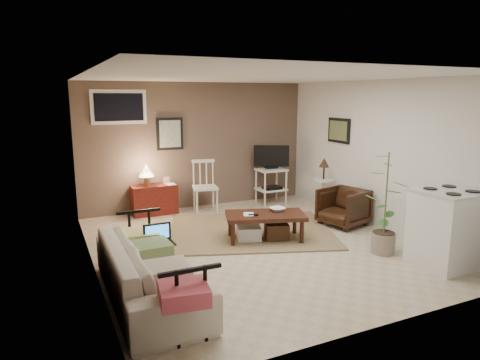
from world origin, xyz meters
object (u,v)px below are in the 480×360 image
spindle_chair (205,188)px  side_table (324,178)px  stove (447,228)px  coffee_table (265,225)px  armchair (343,205)px  red_console (154,197)px  potted_plant (386,199)px  tv_stand (271,173)px  sofa (149,261)px

spindle_chair → side_table: size_ratio=0.95×
side_table → stove: (-0.14, -2.84, -0.13)m
side_table → stove: 2.85m
coffee_table → stove: (1.65, -1.82, 0.25)m
spindle_chair → armchair: bearing=-46.3°
red_console → armchair: (2.70, -2.04, 0.02)m
spindle_chair → red_console: bearing=168.5°
potted_plant → coffee_table: bearing=137.2°
tv_stand → armchair: size_ratio=1.70×
armchair → coffee_table: bearing=-100.2°
potted_plant → sofa: bearing=179.4°
spindle_chair → stove: size_ratio=0.96×
coffee_table → red_console: (-1.15, 2.16, 0.08)m
sofa → stove: (3.65, -0.70, 0.08)m
red_console → side_table: size_ratio=0.93×
coffee_table → spindle_chair: spindle_chair is taller
tv_stand → side_table: tv_stand is taller
armchair → stove: 1.95m
coffee_table → potted_plant: size_ratio=0.90×
coffee_table → side_table: bearing=29.7°
spindle_chair → tv_stand: tv_stand is taller
sofa → tv_stand: bearing=-46.1°
coffee_table → red_console: bearing=118.0°
red_console → spindle_chair: size_ratio=0.98×
tv_stand → spindle_chair: bearing=-179.4°
red_console → potted_plant: bearing=-54.2°
sofa → side_table: bearing=-60.6°
spindle_chair → sofa: bearing=-120.1°
armchair → potted_plant: bearing=-28.5°
tv_stand → side_table: (0.58, -0.96, 0.01)m
potted_plant → stove: 0.83m
spindle_chair → stove: (1.86, -3.79, 0.04)m
tv_stand → coffee_table: bearing=-121.6°
spindle_chair → tv_stand: (1.43, 0.01, 0.17)m
stove → spindle_chair: bearing=116.2°
sofa → armchair: 3.76m
red_console → side_table: bearing=-21.1°
sofa → stove: size_ratio=2.12×
tv_stand → stove: tv_stand is taller
coffee_table → armchair: (1.56, 0.12, 0.10)m
spindle_chair → stove: bearing=-63.8°
armchair → stove: stove is taller
side_table → armchair: 0.97m
coffee_table → spindle_chair: size_ratio=1.35×
red_console → tv_stand: tv_stand is taller
sofa → red_console: red_console is taller
coffee_table → side_table: (1.80, 1.02, 0.38)m
armchair → tv_stand: bearing=175.6°
side_table → stove: size_ratio=1.02×
red_console → spindle_chair: (0.94, -0.19, 0.13)m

